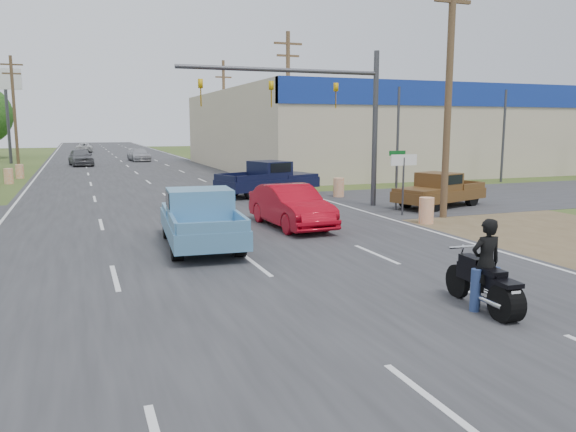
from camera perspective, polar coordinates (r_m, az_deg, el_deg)
name	(u,v)px	position (r m, az deg, el deg)	size (l,w,h in m)	color
ground	(435,404)	(8.13, 14.73, -17.99)	(200.00, 200.00, 0.00)	#324A1D
main_road	(136,173)	(46.20, -15.16, 4.26)	(15.00, 180.00, 0.02)	#2D2D30
cross_road	(187,212)	(24.51, -10.20, 0.39)	(120.00, 10.00, 0.02)	#2D2D30
dirt_verge	(527,227)	(22.33, 23.12, -1.06)	(8.00, 18.00, 0.01)	brown
big_box_store	(471,130)	(58.42, 18.09, 8.32)	(50.00, 28.10, 6.60)	#B7A88C
utility_pole_1	(449,83)	(23.42, 16.04, 12.82)	(2.00, 0.28, 10.00)	#4C3823
utility_pole_2	(288,102)	(39.38, 0.00, 11.52)	(2.00, 0.28, 10.00)	#4C3823
utility_pole_3	(224,109)	(56.58, -6.51, 10.73)	(2.00, 0.28, 10.00)	#4C3823
utility_pole_6	(14,108)	(58.11, -26.06, 9.83)	(2.00, 0.28, 10.00)	#4C3823
tree_3	(468,110)	(96.31, 17.78, 10.19)	(8.40, 8.40, 10.40)	#422D19
tree_5	(271,114)	(106.55, -1.76, 10.30)	(7.98, 7.98, 9.88)	#422D19
barrel_0	(426,211)	(21.90, 13.88, 0.54)	(0.56, 0.56, 1.00)	orange
barrel_1	(339,188)	(29.42, 5.17, 2.90)	(0.56, 0.56, 1.00)	orange
barrel_2	(9,176)	(40.20, -26.51, 3.64)	(0.56, 0.56, 1.00)	orange
barrel_3	(20,171)	(44.14, -25.61, 4.11)	(0.56, 0.56, 1.00)	orange
pole_sign_left_far	(6,90)	(62.26, -26.77, 11.38)	(3.00, 0.35, 9.20)	#3F3F44
lane_sign	(404,170)	(23.52, 11.66, 4.63)	(1.20, 0.08, 2.52)	#3F3F44
street_name_sign	(397,174)	(25.13, 10.99, 4.25)	(0.80, 0.08, 2.61)	#3F3F44
signal_mast	(321,100)	(25.02, 3.42, 11.70)	(9.12, 0.40, 7.00)	#3F3F44
red_convertible	(291,207)	(20.43, 0.31, 0.97)	(1.63, 4.68, 1.54)	#A90717
motorcycle	(487,286)	(11.87, 19.54, -6.76)	(0.72, 2.33, 1.18)	black
rider	(486,268)	(11.83, 19.45, -4.97)	(0.65, 0.43, 1.78)	black
blue_pickup	(200,217)	(17.40, -8.94, -0.14)	(2.46, 5.51, 1.78)	black
navy_pickup	(270,178)	(29.99, -1.85, 3.86)	(5.90, 3.73, 1.83)	black
brown_pickup	(438,190)	(26.45, 15.01, 2.58)	(5.09, 3.26, 1.58)	black
distant_car_grey	(81,157)	(55.93, -20.31, 5.62)	(1.91, 4.76, 1.62)	#5D5D62
distant_car_silver	(139,155)	(61.73, -14.91, 6.03)	(1.88, 4.63, 1.34)	#A9A9AE
distant_car_white	(84,148)	(84.19, -19.99, 6.52)	(2.21, 4.79, 1.33)	#BDBDBD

